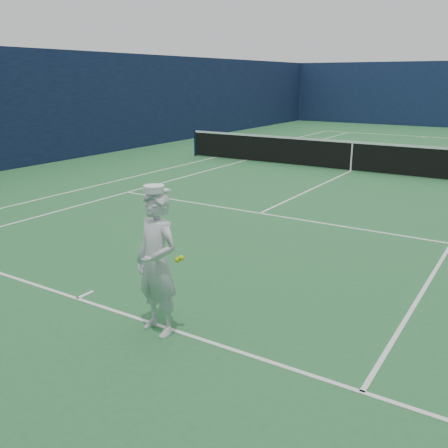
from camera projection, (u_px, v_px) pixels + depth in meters
name	position (u px, v px, depth m)	size (l,w,h in m)	color
ground	(351.00, 171.00, 16.74)	(80.00, 80.00, 0.00)	#286A36
court_markings	(351.00, 171.00, 16.73)	(11.03, 23.83, 0.01)	white
windscreen_fence	(355.00, 110.00, 16.17)	(20.12, 36.12, 4.00)	#101C3C
tennis_net	(352.00, 155.00, 16.58)	(12.88, 0.09, 1.07)	#141E4C
tennis_player	(157.00, 263.00, 5.95)	(0.75, 0.60, 1.85)	white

